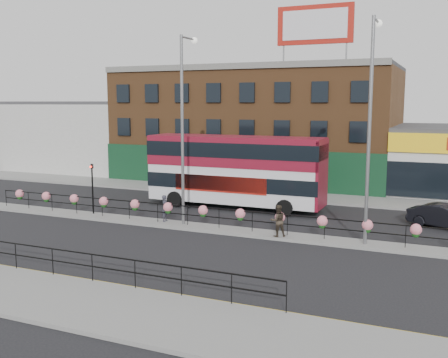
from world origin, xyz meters
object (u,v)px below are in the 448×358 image
at_px(car, 446,217).
at_px(lamp_column_west, 184,114).
at_px(pedestrian_a, 165,208).
at_px(lamp_column_east, 371,111).
at_px(double_decker_bus, 236,164).
at_px(pedestrian_b, 278,221).

bearing_deg(car, lamp_column_west, 130.98).
height_order(pedestrian_a, lamp_column_east, lamp_column_east).
xyz_separation_m(double_decker_bus, lamp_column_east, (9.70, -6.23, 3.74)).
height_order(pedestrian_b, lamp_column_west, lamp_column_west).
bearing_deg(double_decker_bus, lamp_column_east, -32.72).
relative_size(pedestrian_a, lamp_column_west, 0.15).
bearing_deg(pedestrian_a, pedestrian_b, -100.64).
xyz_separation_m(car, pedestrian_b, (-8.11, -6.21, 0.32)).
height_order(double_decker_bus, pedestrian_b, double_decker_bus).
xyz_separation_m(pedestrian_b, lamp_column_east, (4.47, 0.64, 5.76)).
bearing_deg(pedestrian_a, car, -75.20).
bearing_deg(double_decker_bus, pedestrian_a, -108.46).
bearing_deg(car, lamp_column_east, 166.81).
bearing_deg(car, pedestrian_a, 129.49).
relative_size(car, lamp_column_west, 0.41).
bearing_deg(pedestrian_b, car, -177.04).
bearing_deg(pedestrian_b, lamp_column_east, 153.59).
bearing_deg(pedestrian_a, lamp_column_west, -92.14).
height_order(double_decker_bus, lamp_column_west, lamp_column_west).
distance_m(pedestrian_b, lamp_column_east, 7.32).
bearing_deg(car, double_decker_bus, 107.14).
distance_m(pedestrian_a, lamp_column_west, 5.77).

